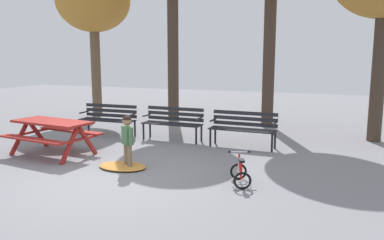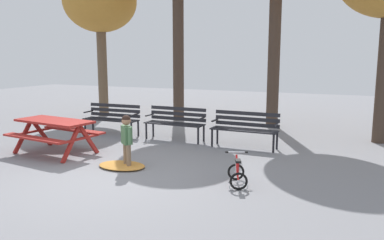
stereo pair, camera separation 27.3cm
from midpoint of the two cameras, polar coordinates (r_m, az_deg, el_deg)
ground at (r=7.17m, az=-13.50°, el=-8.49°), size 36.00×36.00×0.00m
picnic_table at (r=9.12m, az=-20.75°, el=-1.18°), size 1.95×1.55×0.79m
park_bench_far_left at (r=10.93m, az=-12.90°, el=0.42°), size 1.61×0.50×0.85m
park_bench_left at (r=10.09m, az=-3.57°, el=-0.09°), size 1.61×0.48×0.85m
park_bench_right at (r=9.35m, az=6.76°, el=-0.90°), size 1.61×0.49×0.85m
child_standing at (r=7.59m, az=-10.53°, el=-2.57°), size 0.33×0.28×1.05m
kids_bicycle at (r=6.67m, az=6.00°, el=-7.82°), size 0.52×0.63×0.54m
leaf_pile at (r=7.79m, az=-11.21°, el=-6.70°), size 0.97×0.68×0.07m
tree_far_left at (r=14.66m, az=-14.92°, el=16.47°), size 2.60×2.60×5.22m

